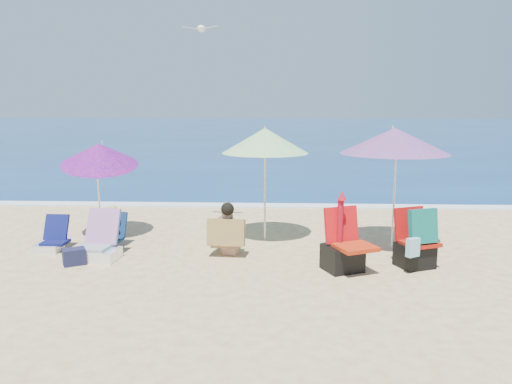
{
  "coord_description": "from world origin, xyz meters",
  "views": [
    {
      "loc": [
        0.09,
        -7.82,
        2.65
      ],
      "look_at": [
        -0.3,
        1.0,
        1.1
      ],
      "focal_mm": 35.33,
      "sensor_mm": 36.0,
      "label": 1
    }
  ],
  "objects_px": {
    "umbrella_turquoise": "(395,141)",
    "furled_umbrella": "(340,227)",
    "chair_rainbow": "(100,246)",
    "person_left": "(111,228)",
    "camp_chair_right": "(416,246)",
    "umbrella_striped": "(265,141)",
    "camp_chair_left": "(344,252)",
    "person_center": "(227,229)",
    "chair_navy": "(52,242)",
    "seagull": "(201,29)",
    "umbrella_blue": "(99,154)"
  },
  "relations": [
    {
      "from": "person_left",
      "to": "camp_chair_left",
      "type": "bearing_deg",
      "value": -15.79
    },
    {
      "from": "umbrella_blue",
      "to": "camp_chair_left",
      "type": "bearing_deg",
      "value": -22.01
    },
    {
      "from": "person_left",
      "to": "seagull",
      "type": "bearing_deg",
      "value": 42.62
    },
    {
      "from": "camp_chair_left",
      "to": "camp_chair_right",
      "type": "height_order",
      "value": "camp_chair_left"
    },
    {
      "from": "chair_rainbow",
      "to": "person_left",
      "type": "bearing_deg",
      "value": 93.31
    },
    {
      "from": "person_left",
      "to": "chair_rainbow",
      "type": "bearing_deg",
      "value": -86.69
    },
    {
      "from": "umbrella_blue",
      "to": "seagull",
      "type": "xyz_separation_m",
      "value": [
        1.94,
        0.77,
        2.46
      ]
    },
    {
      "from": "umbrella_striped",
      "to": "chair_navy",
      "type": "xyz_separation_m",
      "value": [
        -3.88,
        -0.93,
        -1.79
      ]
    },
    {
      "from": "umbrella_blue",
      "to": "chair_navy",
      "type": "relative_size",
      "value": 3.29
    },
    {
      "from": "umbrella_blue",
      "to": "umbrella_turquoise",
      "type": "bearing_deg",
      "value": -5.01
    },
    {
      "from": "umbrella_turquoise",
      "to": "furled_umbrella",
      "type": "xyz_separation_m",
      "value": [
        -1.1,
        -1.34,
        -1.28
      ]
    },
    {
      "from": "furled_umbrella",
      "to": "seagull",
      "type": "distance_m",
      "value": 5.01
    },
    {
      "from": "chair_rainbow",
      "to": "person_left",
      "type": "distance_m",
      "value": 0.75
    },
    {
      "from": "person_center",
      "to": "camp_chair_left",
      "type": "bearing_deg",
      "value": -21.13
    },
    {
      "from": "umbrella_striped",
      "to": "chair_rainbow",
      "type": "distance_m",
      "value": 3.59
    },
    {
      "from": "furled_umbrella",
      "to": "person_left",
      "type": "height_order",
      "value": "furled_umbrella"
    },
    {
      "from": "camp_chair_right",
      "to": "umbrella_blue",
      "type": "bearing_deg",
      "value": 164.12
    },
    {
      "from": "camp_chair_left",
      "to": "camp_chair_right",
      "type": "distance_m",
      "value": 1.21
    },
    {
      "from": "umbrella_turquoise",
      "to": "umbrella_blue",
      "type": "distance_m",
      "value": 5.63
    },
    {
      "from": "chair_rainbow",
      "to": "umbrella_blue",
      "type": "bearing_deg",
      "value": 106.86
    },
    {
      "from": "camp_chair_left",
      "to": "person_center",
      "type": "height_order",
      "value": "camp_chair_left"
    },
    {
      "from": "camp_chair_right",
      "to": "chair_navy",
      "type": "bearing_deg",
      "value": 173.82
    },
    {
      "from": "chair_navy",
      "to": "person_center",
      "type": "distance_m",
      "value": 3.25
    },
    {
      "from": "chair_rainbow",
      "to": "person_center",
      "type": "relative_size",
      "value": 0.86
    },
    {
      "from": "chair_navy",
      "to": "chair_rainbow",
      "type": "height_order",
      "value": "chair_rainbow"
    },
    {
      "from": "umbrella_turquoise",
      "to": "umbrella_striped",
      "type": "height_order",
      "value": "umbrella_turquoise"
    },
    {
      "from": "person_center",
      "to": "person_left",
      "type": "relative_size",
      "value": 1.19
    },
    {
      "from": "chair_navy",
      "to": "person_left",
      "type": "distance_m",
      "value": 1.07
    },
    {
      "from": "furled_umbrella",
      "to": "chair_rainbow",
      "type": "distance_m",
      "value": 4.13
    },
    {
      "from": "umbrella_turquoise",
      "to": "camp_chair_right",
      "type": "distance_m",
      "value": 1.99
    },
    {
      "from": "camp_chair_left",
      "to": "umbrella_turquoise",
      "type": "bearing_deg",
      "value": 52.68
    },
    {
      "from": "umbrella_blue",
      "to": "person_left",
      "type": "xyz_separation_m",
      "value": [
        0.38,
        -0.66,
        -1.31
      ]
    },
    {
      "from": "umbrella_blue",
      "to": "furled_umbrella",
      "type": "relative_size",
      "value": 1.57
    },
    {
      "from": "person_center",
      "to": "person_left",
      "type": "height_order",
      "value": "person_center"
    },
    {
      "from": "camp_chair_left",
      "to": "seagull",
      "type": "height_order",
      "value": "seagull"
    },
    {
      "from": "umbrella_turquoise",
      "to": "chair_navy",
      "type": "bearing_deg",
      "value": -175.82
    },
    {
      "from": "furled_umbrella",
      "to": "chair_navy",
      "type": "bearing_deg",
      "value": 170.19
    },
    {
      "from": "chair_navy",
      "to": "furled_umbrella",
      "type": "bearing_deg",
      "value": -9.81
    },
    {
      "from": "umbrella_striped",
      "to": "seagull",
      "type": "bearing_deg",
      "value": 148.87
    },
    {
      "from": "umbrella_turquoise",
      "to": "furled_umbrella",
      "type": "bearing_deg",
      "value": -129.27
    },
    {
      "from": "person_left",
      "to": "seagull",
      "type": "xyz_separation_m",
      "value": [
        1.56,
        1.44,
        3.77
      ]
    },
    {
      "from": "umbrella_turquoise",
      "to": "umbrella_striped",
      "type": "xyz_separation_m",
      "value": [
        -2.35,
        0.47,
        -0.04
      ]
    },
    {
      "from": "umbrella_blue",
      "to": "furled_umbrella",
      "type": "height_order",
      "value": "umbrella_blue"
    },
    {
      "from": "seagull",
      "to": "umbrella_turquoise",
      "type": "bearing_deg",
      "value": -19.07
    },
    {
      "from": "umbrella_turquoise",
      "to": "umbrella_blue",
      "type": "height_order",
      "value": "umbrella_turquoise"
    },
    {
      "from": "furled_umbrella",
      "to": "camp_chair_right",
      "type": "height_order",
      "value": "furled_umbrella"
    },
    {
      "from": "camp_chair_left",
      "to": "person_center",
      "type": "relative_size",
      "value": 1.06
    },
    {
      "from": "furled_umbrella",
      "to": "camp_chair_right",
      "type": "relative_size",
      "value": 1.28
    },
    {
      "from": "chair_navy",
      "to": "camp_chair_left",
      "type": "distance_m",
      "value": 5.27
    },
    {
      "from": "furled_umbrella",
      "to": "seagull",
      "type": "relative_size",
      "value": 1.76
    }
  ]
}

